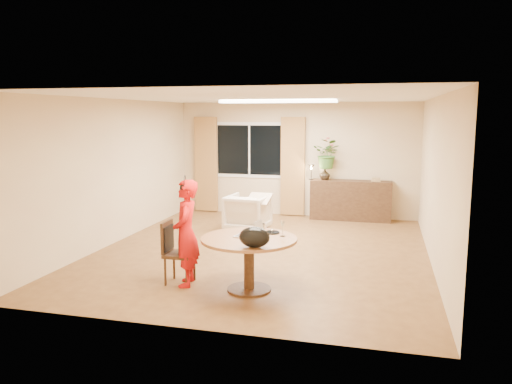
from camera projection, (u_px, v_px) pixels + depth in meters
floor at (262, 251)px, 8.56m from camera, size 6.50×6.50×0.00m
ceiling at (262, 97)px, 8.16m from camera, size 6.50×6.50×0.00m
wall_back at (296, 159)px, 11.47m from camera, size 5.50×0.00×5.50m
wall_left at (115, 171)px, 9.04m from camera, size 0.00×6.50×6.50m
wall_right at (435, 181)px, 7.68m from camera, size 0.00×6.50×6.50m
window at (249, 150)px, 11.69m from camera, size 1.70×0.03×1.30m
curtain_left at (206, 164)px, 11.93m from camera, size 0.55×0.08×2.25m
curtain_right at (293, 167)px, 11.42m from camera, size 0.55×0.08×2.25m
ceiling_panel at (278, 101)px, 9.32m from camera, size 2.20×0.35×0.05m
dining_table at (249, 249)px, 6.56m from camera, size 1.27×1.27×0.72m
dining_chair at (180, 253)px, 6.88m from camera, size 0.42×0.39×0.87m
child at (186, 233)px, 6.76m from camera, size 0.60×0.48×1.46m
laptop at (248, 228)px, 6.56m from camera, size 0.40×0.30×0.24m
tumbler at (262, 228)px, 6.83m from camera, size 0.08×0.08×0.12m
wine_glass at (283, 229)px, 6.59m from camera, size 0.08×0.08×0.21m
pot_lid at (272, 232)px, 6.79m from camera, size 0.24×0.24×0.03m
handbag at (254, 237)px, 6.03m from camera, size 0.44×0.34×0.26m
armchair at (248, 213)px, 10.00m from camera, size 0.87×0.89×0.74m
throw at (259, 195)px, 9.83m from camera, size 0.46×0.56×0.03m
sideboard at (351, 200)px, 11.06m from camera, size 1.77×0.43×0.88m
vase at (325, 174)px, 11.11m from camera, size 0.30×0.30×0.25m
bouquet at (328, 154)px, 11.03m from camera, size 0.71×0.65×0.66m
book_stack at (376, 179)px, 10.85m from camera, size 0.20×0.15×0.08m
desk_lamp at (311, 172)px, 11.13m from camera, size 0.18×0.18×0.35m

